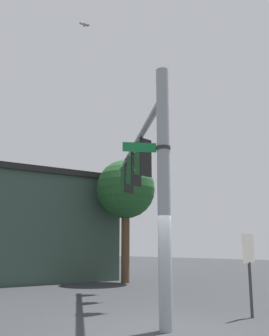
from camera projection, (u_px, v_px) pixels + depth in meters
ground_plane at (166, 332)px, 8.17m from camera, size 80.00×80.00×0.00m
signal_pole at (164, 192)px, 8.78m from camera, size 0.31×0.31×6.11m
mast_arm at (138, 141)px, 13.04m from camera, size 5.09×6.20×0.19m
traffic_light_nearest_pole at (141, 158)px, 12.09m from camera, size 0.54×0.49×1.31m
traffic_light_mid_inner at (132, 170)px, 14.01m from camera, size 0.54×0.49×1.31m
traffic_light_mid_outer at (126, 179)px, 15.94m from camera, size 0.54×0.49×1.31m
street_name_sign at (155, 148)px, 8.96m from camera, size 0.94×0.80×0.22m
bird_flying at (84, 25)px, 11.59m from camera, size 0.27×0.24×0.10m
tree_by_storefront at (126, 190)px, 19.54m from camera, size 3.03×3.03×6.20m
historical_marker at (249, 262)px, 9.99m from camera, size 0.60×0.08×2.13m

